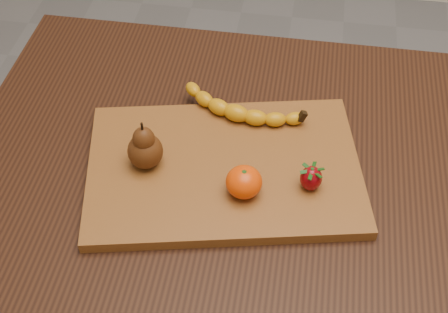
# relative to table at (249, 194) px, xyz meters

# --- Properties ---
(table) EXTENTS (1.00, 0.70, 0.76)m
(table) POSITION_rel_table_xyz_m (0.00, 0.00, 0.00)
(table) COLOR black
(table) RESTS_ON ground
(cutting_board) EXTENTS (0.50, 0.39, 0.02)m
(cutting_board) POSITION_rel_table_xyz_m (-0.04, -0.04, 0.11)
(cutting_board) COLOR brown
(cutting_board) RESTS_ON table
(banana) EXTENTS (0.20, 0.10, 0.03)m
(banana) POSITION_rel_table_xyz_m (-0.04, 0.07, 0.13)
(banana) COLOR orange
(banana) RESTS_ON cutting_board
(pear) EXTENTS (0.06, 0.06, 0.09)m
(pear) POSITION_rel_table_xyz_m (-0.17, -0.06, 0.16)
(pear) COLOR #4C250C
(pear) RESTS_ON cutting_board
(mandarin) EXTENTS (0.06, 0.06, 0.05)m
(mandarin) POSITION_rel_table_xyz_m (-0.00, -0.09, 0.14)
(mandarin) COLOR #E93F02
(mandarin) RESTS_ON cutting_board
(strawberry) EXTENTS (0.05, 0.05, 0.04)m
(strawberry) POSITION_rel_table_xyz_m (0.10, -0.06, 0.14)
(strawberry) COLOR maroon
(strawberry) RESTS_ON cutting_board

